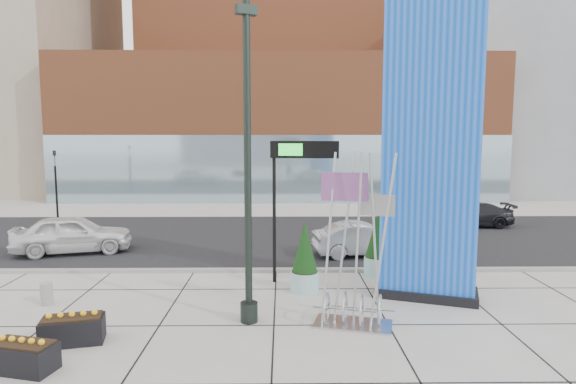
{
  "coord_description": "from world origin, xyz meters",
  "views": [
    {
      "loc": [
        1.22,
        -13.1,
        4.93
      ],
      "look_at": [
        1.41,
        2.0,
        3.17
      ],
      "focal_mm": 30.0,
      "sensor_mm": 36.0,
      "label": 1
    }
  ],
  "objects_px": {
    "car_white_west": "(73,234)",
    "blue_pylon": "(431,140)",
    "overhead_street_sign": "(299,161)",
    "car_silver_mid": "(364,239)",
    "public_art_sculpture": "(354,281)",
    "lamp_post": "(248,193)",
    "concrete_bollard": "(47,294)"
  },
  "relations": [
    {
      "from": "car_white_west",
      "to": "blue_pylon",
      "type": "bearing_deg",
      "value": -128.25
    },
    {
      "from": "overhead_street_sign",
      "to": "car_white_west",
      "type": "relative_size",
      "value": 1.01
    },
    {
      "from": "blue_pylon",
      "to": "car_silver_mid",
      "type": "xyz_separation_m",
      "value": [
        -1.07,
        5.12,
        -4.14
      ]
    },
    {
      "from": "blue_pylon",
      "to": "public_art_sculpture",
      "type": "relative_size",
      "value": 2.19
    },
    {
      "from": "lamp_post",
      "to": "public_art_sculpture",
      "type": "relative_size",
      "value": 1.86
    },
    {
      "from": "lamp_post",
      "to": "car_white_west",
      "type": "xyz_separation_m",
      "value": [
        -7.96,
        7.69,
        -2.66
      ]
    },
    {
      "from": "public_art_sculpture",
      "to": "car_silver_mid",
      "type": "height_order",
      "value": "public_art_sculpture"
    },
    {
      "from": "overhead_street_sign",
      "to": "public_art_sculpture",
      "type": "bearing_deg",
      "value": -63.13
    },
    {
      "from": "car_silver_mid",
      "to": "public_art_sculpture",
      "type": "bearing_deg",
      "value": 160.16
    },
    {
      "from": "blue_pylon",
      "to": "lamp_post",
      "type": "distance_m",
      "value": 5.82
    },
    {
      "from": "public_art_sculpture",
      "to": "car_silver_mid",
      "type": "xyz_separation_m",
      "value": [
        1.49,
        7.33,
        -0.51
      ]
    },
    {
      "from": "public_art_sculpture",
      "to": "car_white_west",
      "type": "bearing_deg",
      "value": 158.07
    },
    {
      "from": "blue_pylon",
      "to": "lamp_post",
      "type": "relative_size",
      "value": 1.18
    },
    {
      "from": "blue_pylon",
      "to": "car_white_west",
      "type": "xyz_separation_m",
      "value": [
        -13.28,
        5.76,
        -4.02
      ]
    },
    {
      "from": "blue_pylon",
      "to": "public_art_sculpture",
      "type": "height_order",
      "value": "blue_pylon"
    },
    {
      "from": "overhead_street_sign",
      "to": "car_white_west",
      "type": "bearing_deg",
      "value": 163.78
    },
    {
      "from": "overhead_street_sign",
      "to": "blue_pylon",
      "type": "bearing_deg",
      "value": -14.56
    },
    {
      "from": "lamp_post",
      "to": "public_art_sculpture",
      "type": "bearing_deg",
      "value": -5.73
    },
    {
      "from": "lamp_post",
      "to": "concrete_bollard",
      "type": "height_order",
      "value": "lamp_post"
    },
    {
      "from": "overhead_street_sign",
      "to": "car_silver_mid",
      "type": "bearing_deg",
      "value": 59.15
    },
    {
      "from": "public_art_sculpture",
      "to": "overhead_street_sign",
      "type": "bearing_deg",
      "value": 123.87
    },
    {
      "from": "public_art_sculpture",
      "to": "overhead_street_sign",
      "type": "height_order",
      "value": "overhead_street_sign"
    },
    {
      "from": "lamp_post",
      "to": "public_art_sculpture",
      "type": "distance_m",
      "value": 3.58
    },
    {
      "from": "blue_pylon",
      "to": "car_white_west",
      "type": "height_order",
      "value": "blue_pylon"
    },
    {
      "from": "lamp_post",
      "to": "car_white_west",
      "type": "relative_size",
      "value": 1.79
    },
    {
      "from": "blue_pylon",
      "to": "car_silver_mid",
      "type": "bearing_deg",
      "value": 121.38
    },
    {
      "from": "car_white_west",
      "to": "lamp_post",
      "type": "bearing_deg",
      "value": -148.83
    },
    {
      "from": "overhead_street_sign",
      "to": "car_silver_mid",
      "type": "relative_size",
      "value": 1.15
    },
    {
      "from": "car_white_west",
      "to": "car_silver_mid",
      "type": "height_order",
      "value": "car_white_west"
    },
    {
      "from": "blue_pylon",
      "to": "public_art_sculpture",
      "type": "xyz_separation_m",
      "value": [
        -2.56,
        -2.21,
        -3.63
      ]
    },
    {
      "from": "public_art_sculpture",
      "to": "concrete_bollard",
      "type": "xyz_separation_m",
      "value": [
        -8.79,
        1.64,
        -0.87
      ]
    },
    {
      "from": "lamp_post",
      "to": "public_art_sculpture",
      "type": "height_order",
      "value": "lamp_post"
    }
  ]
}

